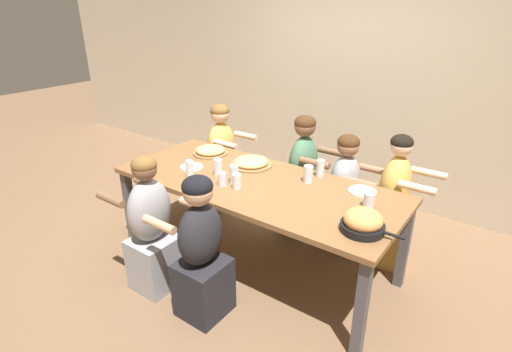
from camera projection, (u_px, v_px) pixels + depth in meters
name	position (u px, v px, depth m)	size (l,w,h in m)	color
ground_plane	(256.00, 262.00, 3.52)	(18.00, 18.00, 0.00)	brown
restaurant_back_panel	(357.00, 53.00, 4.24)	(10.00, 0.06, 3.20)	beige
dining_table	(256.00, 190.00, 3.24)	(2.34, 0.98, 0.78)	brown
pizza_board_main	(210.00, 151.00, 3.78)	(0.33, 0.33, 0.06)	#996B42
pizza_board_second	(251.00, 163.00, 3.51)	(0.37, 0.37, 0.05)	#996B42
skillet_bowl	(363.00, 222.00, 2.50)	(0.41, 0.28, 0.15)	black
empty_plate_a	(192.00, 167.00, 3.48)	(0.20, 0.20, 0.02)	white
empty_plate_b	(362.00, 191.00, 3.04)	(0.21, 0.21, 0.02)	white
cocktail_glass_blue	(369.00, 201.00, 2.80)	(0.08, 0.08, 0.13)	silver
drinking_glass_a	(237.00, 182.00, 3.07)	(0.07, 0.07, 0.12)	silver
drinking_glass_b	(222.00, 180.00, 3.12)	(0.07, 0.07, 0.11)	silver
drinking_glass_c	(218.00, 168.00, 3.30)	(0.07, 0.07, 0.14)	silver
drinking_glass_d	(308.00, 175.00, 3.18)	(0.07, 0.07, 0.14)	silver
drinking_glass_e	(190.00, 169.00, 3.25)	(0.06, 0.06, 0.15)	silver
drinking_glass_f	(234.00, 174.00, 3.16)	(0.07, 0.07, 0.15)	silver
drinking_glass_g	(320.00, 169.00, 3.28)	(0.07, 0.07, 0.15)	silver
diner_far_midright	(344.00, 197.00, 3.60)	(0.51, 0.40, 1.07)	#99999E
diner_far_right	(392.00, 207.00, 3.35)	(0.51, 0.40, 1.16)	gold
diner_near_midleft	(151.00, 231.00, 3.04)	(0.51, 0.40, 1.11)	#99999E
diner_near_center	(201.00, 253.00, 2.77)	(0.51, 0.40, 1.09)	#232328
diner_far_left	(222.00, 159.00, 4.36)	(0.51, 0.40, 1.14)	gold
diner_far_center	(303.00, 180.00, 3.81)	(0.51, 0.40, 1.18)	#477556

